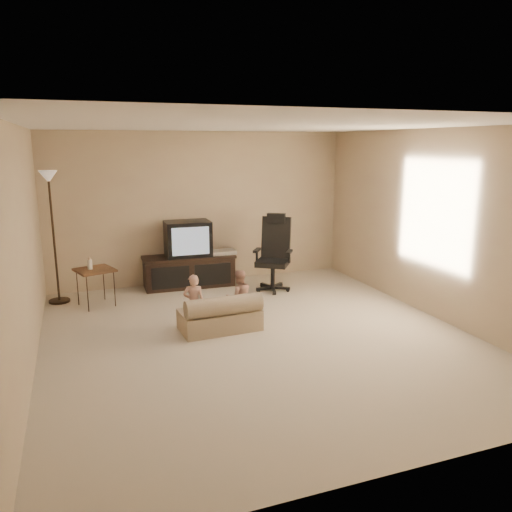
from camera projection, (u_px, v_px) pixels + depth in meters
The scene contains 9 objects.
floor at pixel (258, 337), 6.07m from camera, with size 5.50×5.50×0.00m, color #B7A591.
room_shell at pixel (258, 213), 5.74m from camera, with size 5.50×5.50×5.50m.
tv_stand at pixel (189, 259), 8.16m from camera, with size 1.53×0.61×1.08m.
office_chair at pixel (274, 263), 7.97m from camera, with size 0.78×0.78×1.22m.
side_table at pixel (94, 270), 7.14m from camera, with size 0.62×0.62×0.74m.
floor_lamp at pixel (51, 208), 7.11m from camera, with size 0.30×0.30×1.93m.
child_sofa at pixel (221, 316), 6.24m from camera, with size 1.01×0.60×0.48m.
toddler_left at pixel (194, 303), 6.20m from camera, with size 0.27×0.20×0.73m, color tan.
toddler_right at pixel (239, 298), 6.40m from camera, with size 0.36×0.19×0.73m, color tan.
Camera 1 is at (-1.98, -5.35, 2.30)m, focal length 35.00 mm.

